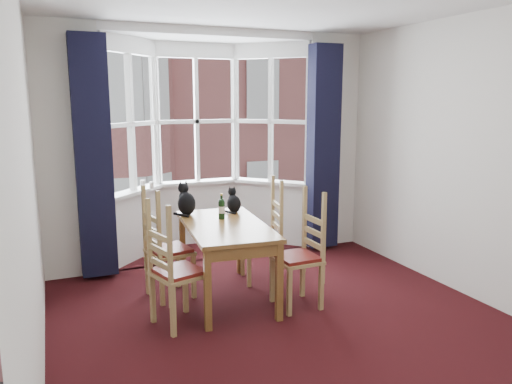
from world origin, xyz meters
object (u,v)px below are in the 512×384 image
cat_left (186,202)px  candle_short (152,185)px  chair_right_near (305,258)px  chair_right_far (269,238)px  dining_table (226,233)px  wine_bottle (222,208)px  chair_left_near (170,276)px  candle_tall (143,185)px  chair_left_far (161,253)px  cat_right (234,202)px

cat_left → candle_short: 1.11m
chair_right_near → chair_right_far: bearing=93.1°
candle_short → chair_right_far: bearing=-52.7°
candle_short → dining_table: bearing=-76.3°
chair_right_near → cat_left: (-0.90, 0.99, 0.43)m
dining_table → chair_right_near: 0.82m
chair_right_near → wine_bottle: 0.99m
chair_left_near → cat_left: bearing=66.9°
chair_right_near → candle_tall: (-1.17, 2.06, 0.46)m
dining_table → chair_left_far: (-0.60, 0.24, -0.20)m
candle_tall → chair_left_near: bearing=-94.2°
chair_left_near → chair_left_far: bearing=84.1°
chair_left_far → cat_left: bearing=41.1°
chair_right_near → candle_short: size_ratio=10.49×
chair_right_far → cat_right: cat_right is taller
wine_bottle → dining_table: bearing=-98.6°
cat_left → candle_tall: 1.11m
chair_left_far → cat_left: (0.35, 0.30, 0.43)m
chair_left_near → wine_bottle: bearing=42.3°
dining_table → chair_right_near: (0.65, -0.44, -0.20)m
chair_left_near → cat_left: 1.15m
candle_short → cat_left: bearing=-82.1°
chair_left_near → candle_tall: 2.11m
wine_bottle → candle_tall: wine_bottle is taller
dining_table → chair_left_far: 0.67m
dining_table → candle_tall: candle_tall is taller
chair_left_near → candle_short: candle_short is taller
chair_right_near → chair_left_far: bearing=151.1°
chair_right_far → candle_short: size_ratio=10.49×
chair_right_near → wine_bottle: (-0.62, 0.65, 0.41)m
chair_left_near → chair_right_near: bearing=-0.6°
chair_left_near → chair_left_far: (0.07, 0.67, 0.00)m
dining_table → cat_right: cat_right is taller
dining_table → chair_left_near: size_ratio=1.60×
dining_table → cat_right: bearing=60.8°
chair_left_near → wine_bottle: wine_bottle is taller
candle_tall → candle_short: size_ratio=1.40×
cat_right → wine_bottle: cat_right is taller
chair_right_far → candle_short: 1.73m
chair_left_far → wine_bottle: 0.75m
wine_bottle → cat_left: bearing=129.1°
wine_bottle → chair_left_near: bearing=-137.7°
chair_right_far → cat_left: (-0.86, 0.23, 0.43)m
chair_left_far → candle_tall: 1.45m
cat_right → wine_bottle: (-0.22, -0.25, 0.01)m
cat_left → candle_short: (-0.15, 1.10, 0.01)m
candle_tall → wine_bottle: bearing=-69.0°
wine_bottle → candle_tall: bearing=111.0°
chair_left_far → candle_tall: (0.08, 1.38, 0.46)m
cat_left → chair_right_far: bearing=-14.9°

